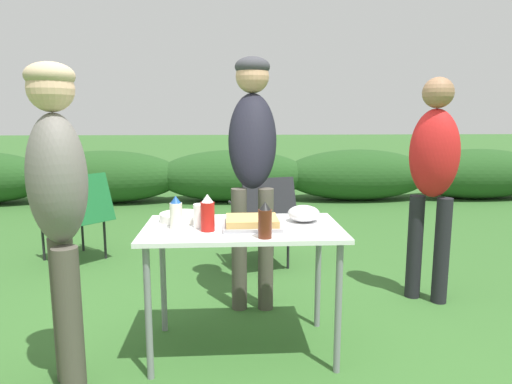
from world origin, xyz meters
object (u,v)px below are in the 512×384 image
at_px(ketchup_bottle, 208,214).
at_px(camp_chair_green_behind_table, 78,213).
at_px(food_tray, 252,223).
at_px(mayo_bottle, 176,213).
at_px(standing_person_in_olive_jacket, 433,169).
at_px(standing_person_with_beanie, 58,196).
at_px(mixing_bowl, 304,213).
at_px(paper_cup_stack, 201,216).
at_px(plate_stack, 181,217).
at_px(camp_chair_near_hedge, 264,217).
at_px(bbq_sauce_bottle, 265,221).
at_px(standing_person_in_red_jacket, 252,146).
at_px(folding_table, 243,240).

relative_size(ketchup_bottle, camp_chair_green_behind_table, 0.24).
relative_size(food_tray, mayo_bottle, 1.77).
distance_m(standing_person_in_olive_jacket, standing_person_with_beanie, 2.46).
bearing_deg(ketchup_bottle, mixing_bowl, 18.94).
xyz_separation_m(mayo_bottle, ketchup_bottle, (0.17, -0.06, 0.01)).
relative_size(mayo_bottle, standing_person_in_olive_jacket, 0.11).
relative_size(mixing_bowl, mayo_bottle, 1.03).
bearing_deg(paper_cup_stack, standing_person_with_beanie, -153.49).
height_order(plate_stack, standing_person_in_olive_jacket, standing_person_in_olive_jacket).
relative_size(mixing_bowl, standing_person_with_beanie, 0.12).
bearing_deg(food_tray, mayo_bottle, -179.29).
distance_m(mixing_bowl, standing_person_with_beanie, 1.32).
height_order(mixing_bowl, camp_chair_near_hedge, mixing_bowl).
distance_m(mayo_bottle, camp_chair_near_hedge, 1.62).
height_order(mixing_bowl, standing_person_with_beanie, standing_person_with_beanie).
xyz_separation_m(bbq_sauce_bottle, standing_person_in_red_jacket, (-0.01, 0.96, 0.31)).
bearing_deg(bbq_sauce_bottle, mixing_bowl, 53.90).
bearing_deg(camp_chair_near_hedge, plate_stack, -129.10).
relative_size(plate_stack, mayo_bottle, 1.37).
relative_size(food_tray, camp_chair_near_hedge, 0.39).
distance_m(folding_table, food_tray, 0.12).
height_order(plate_stack, ketchup_bottle, ketchup_bottle).
bearing_deg(camp_chair_green_behind_table, plate_stack, -101.87).
xyz_separation_m(ketchup_bottle, standing_person_with_beanie, (-0.68, -0.24, 0.14)).
distance_m(bbq_sauce_bottle, camp_chair_near_hedge, 1.74).
distance_m(folding_table, bbq_sauce_bottle, 0.32).
bearing_deg(standing_person_in_red_jacket, folding_table, -94.25).
distance_m(food_tray, camp_chair_near_hedge, 1.50).
bearing_deg(standing_person_in_olive_jacket, folding_table, -118.33).
height_order(paper_cup_stack, mayo_bottle, mayo_bottle).
xyz_separation_m(food_tray, plate_stack, (-0.41, 0.17, -0.00)).
bearing_deg(bbq_sauce_bottle, paper_cup_stack, 143.84).
xyz_separation_m(plate_stack, standing_person_with_beanie, (-0.52, -0.48, 0.21)).
relative_size(food_tray, standing_person_with_beanie, 0.20).
bearing_deg(standing_person_in_olive_jacket, camp_chair_green_behind_table, -164.18).
bearing_deg(standing_person_with_beanie, food_tray, -96.88).
xyz_separation_m(mixing_bowl, standing_person_in_olive_jacket, (1.02, 0.56, 0.19)).
bearing_deg(paper_cup_stack, camp_chair_near_hedge, 72.23).
relative_size(bbq_sauce_bottle, standing_person_in_olive_jacket, 0.12).
distance_m(standing_person_in_red_jacket, standing_person_in_olive_jacket, 1.30).
relative_size(standing_person_with_beanie, camp_chair_green_behind_table, 1.91).
bearing_deg(plate_stack, standing_person_with_beanie, -137.30).
distance_m(paper_cup_stack, camp_chair_green_behind_table, 2.14).
bearing_deg(camp_chair_green_behind_table, standing_person_in_olive_jacket, -67.55).
bearing_deg(camp_chair_near_hedge, food_tray, -111.64).
bearing_deg(camp_chair_near_hedge, ketchup_bottle, -119.98).
bearing_deg(plate_stack, folding_table, -23.22).
relative_size(standing_person_in_red_jacket, camp_chair_near_hedge, 2.12).
bearing_deg(plate_stack, standing_person_in_olive_jacket, 16.18).
distance_m(bbq_sauce_bottle, camp_chair_green_behind_table, 2.54).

